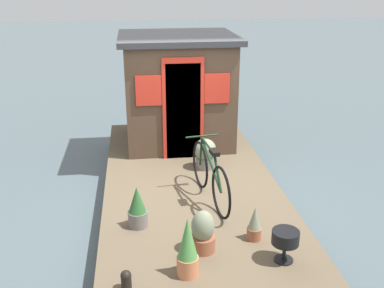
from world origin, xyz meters
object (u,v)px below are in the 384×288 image
object	(u,v)px
houseboat_cabin	(178,89)
potted_plant_geranium	(137,208)
potted_plant_fern	(188,248)
potted_plant_sage	(254,224)
potted_plant_ivy	(203,232)
bicycle	(210,175)
charcoal_grill	(285,239)
mooring_bollard	(126,279)
potted_plant_rosemary	(205,153)

from	to	relation	value
houseboat_cabin	potted_plant_geranium	bearing A→B (deg)	164.77
potted_plant_fern	potted_plant_sage	world-z (taller)	potted_plant_fern
potted_plant_geranium	potted_plant_ivy	size ratio (longest dim) A/B	1.08
potted_plant_sage	potted_plant_ivy	world-z (taller)	potted_plant_ivy
houseboat_cabin	bicycle	world-z (taller)	houseboat_cabin
bicycle	charcoal_grill	xyz separation A→B (m)	(-1.57, -0.60, -0.11)
charcoal_grill	mooring_bollard	size ratio (longest dim) A/B	1.75
potted_plant_ivy	charcoal_grill	bearing A→B (deg)	-110.28
potted_plant_fern	houseboat_cabin	bearing A→B (deg)	-4.49
houseboat_cabin	charcoal_grill	distance (m)	4.27
bicycle	mooring_bollard	world-z (taller)	bicycle
potted_plant_geranium	potted_plant_rosemary	xyz separation A→B (m)	(1.74, -1.16, -0.00)
houseboat_cabin	potted_plant_ivy	xyz separation A→B (m)	(-3.79, 0.10, -0.79)
bicycle	potted_plant_rosemary	xyz separation A→B (m)	(1.16, -0.12, -0.13)
potted_plant_fern	potted_plant_geranium	size ratio (longest dim) A/B	1.25
houseboat_cabin	mooring_bollard	bearing A→B (deg)	167.16
potted_plant_ivy	bicycle	bearing A→B (deg)	-13.34
bicycle	charcoal_grill	size ratio (longest dim) A/B	4.29
houseboat_cabin	charcoal_grill	bearing A→B (deg)	-169.06
houseboat_cabin	potted_plant_rosemary	world-z (taller)	houseboat_cabin
houseboat_cabin	potted_plant_sage	world-z (taller)	houseboat_cabin
potted_plant_fern	charcoal_grill	xyz separation A→B (m)	(0.11, -1.13, -0.05)
houseboat_cabin	potted_plant_sage	size ratio (longest dim) A/B	4.81
potted_plant_ivy	charcoal_grill	distance (m)	0.96
potted_plant_geranium	charcoal_grill	bearing A→B (deg)	-120.79
potted_plant_sage	houseboat_cabin	bearing A→B (deg)	8.92
bicycle	potted_plant_rosemary	distance (m)	1.17
potted_plant_ivy	mooring_bollard	world-z (taller)	potted_plant_ivy
houseboat_cabin	charcoal_grill	world-z (taller)	houseboat_cabin
charcoal_grill	houseboat_cabin	bearing A→B (deg)	10.94
potted_plant_sage	potted_plant_geranium	bearing A→B (deg)	70.69
potted_plant_fern	potted_plant_ivy	bearing A→B (deg)	-28.11
potted_plant_geranium	bicycle	bearing A→B (deg)	-60.99
potted_plant_fern	potted_plant_rosemary	world-z (taller)	potted_plant_fern
houseboat_cabin	bicycle	size ratio (longest dim) A/B	1.28
bicycle	potted_plant_sage	bearing A→B (deg)	-160.83
potted_plant_geranium	charcoal_grill	size ratio (longest dim) A/B	1.45
bicycle	potted_plant_fern	xyz separation A→B (m)	(-1.67, 0.53, -0.06)
bicycle	potted_plant_fern	bearing A→B (deg)	162.51
potted_plant_fern	potted_plant_rosemary	xyz separation A→B (m)	(2.83, -0.64, -0.07)
potted_plant_rosemary	mooring_bollard	bearing A→B (deg)	156.32
potted_plant_fern	potted_plant_geranium	world-z (taller)	potted_plant_fern
potted_plant_geranium	potted_plant_ivy	world-z (taller)	potted_plant_geranium
potted_plant_fern	mooring_bollard	world-z (taller)	potted_plant_fern
potted_plant_sage	bicycle	bearing A→B (deg)	19.17
potted_plant_fern	potted_plant_geranium	bearing A→B (deg)	25.53
houseboat_cabin	potted_plant_rosemary	size ratio (longest dim) A/B	4.16
potted_plant_geranium	charcoal_grill	distance (m)	1.92
potted_plant_sage	potted_plant_ivy	xyz separation A→B (m)	(-0.15, 0.67, 0.03)
houseboat_cabin	mooring_bollard	world-z (taller)	houseboat_cabin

